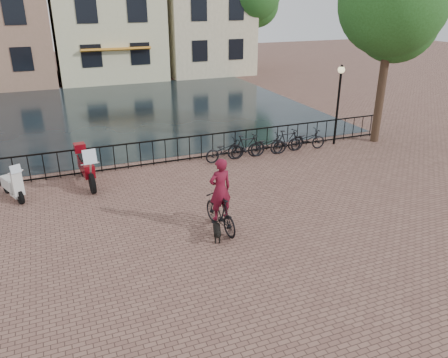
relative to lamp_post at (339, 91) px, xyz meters
name	(u,v)px	position (x,y,z in m)	size (l,w,h in m)	color
ground	(269,267)	(-7.20, -7.60, -2.38)	(100.00, 100.00, 0.00)	brown
canal_water	(134,110)	(-7.20, 9.70, -2.38)	(20.00, 20.00, 0.00)	black
railing	(178,150)	(-7.20, 0.40, -1.87)	(20.00, 0.05, 1.02)	black
canal_house_mid	(103,0)	(-6.70, 22.40, 3.52)	(8.00, 9.50, 11.80)	beige
tree_near_right	(393,2)	(2.00, -0.30, 3.60)	(4.48, 4.48, 8.24)	black
lamp_post	(339,91)	(0.00, 0.00, 0.00)	(0.30, 0.30, 3.45)	black
cyclist	(220,199)	(-7.62, -5.37, -1.42)	(0.85, 1.89, 2.53)	black
dog	(217,232)	(-7.92, -5.90, -2.13)	(0.45, 0.78, 0.50)	black
motorcycle	(86,163)	(-10.81, -0.58, -1.56)	(0.76, 2.32, 1.63)	maroon
scooter	(11,179)	(-13.21, -0.90, -1.69)	(0.97, 1.54, 1.38)	silver
parked_bike_0	(225,150)	(-5.40, -0.20, -1.93)	(0.60, 1.72, 0.90)	black
parked_bike_1	(246,146)	(-4.45, -0.20, -1.88)	(0.47, 1.66, 1.00)	black
parked_bike_2	(267,145)	(-3.50, -0.20, -1.93)	(0.60, 1.72, 0.90)	black
parked_bike_3	(287,141)	(-2.55, -0.20, -1.88)	(0.47, 1.66, 1.00)	black
parked_bike_4	(306,140)	(-1.60, -0.20, -1.93)	(0.60, 1.72, 0.90)	black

